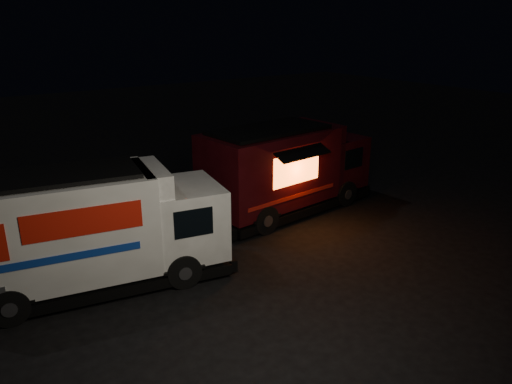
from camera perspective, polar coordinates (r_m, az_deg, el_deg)
name	(u,v)px	position (r m, az deg, el deg)	size (l,w,h in m)	color
ground	(256,274)	(14.00, -0.05, -9.38)	(80.00, 80.00, 0.00)	black
white_truck	(94,229)	(13.48, -17.99, -4.05)	(7.03, 2.40, 3.19)	white
red_truck	(288,168)	(18.05, 3.62, 2.74)	(6.86, 2.53, 3.19)	#3A0A10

